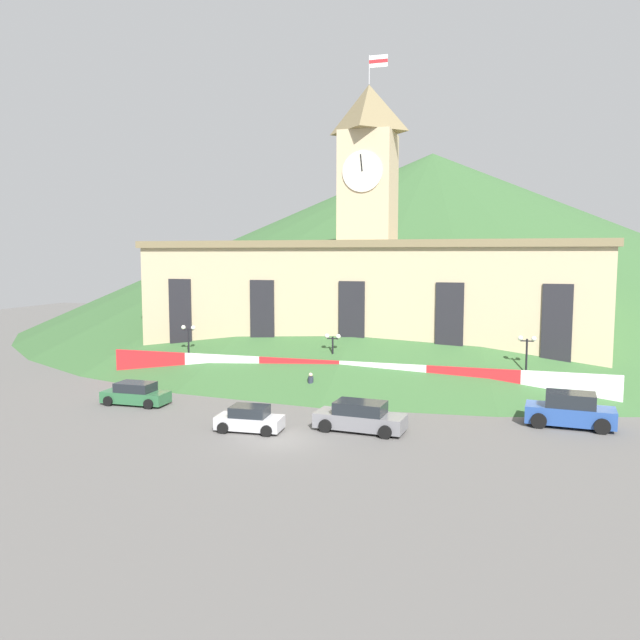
{
  "coord_description": "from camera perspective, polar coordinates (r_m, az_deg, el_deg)",
  "views": [
    {
      "loc": [
        12.08,
        -31.78,
        10.37
      ],
      "look_at": [
        0.0,
        7.73,
        6.0
      ],
      "focal_mm": 35.0,
      "sensor_mm": 36.0,
      "label": 1
    }
  ],
  "objects": [
    {
      "name": "ground_plane",
      "position": [
        35.55,
        -3.71,
        -10.93
      ],
      "size": [
        160.0,
        160.0,
        0.0
      ],
      "primitive_type": "plane",
      "color": "#605E5B"
    },
    {
      "name": "civic_building",
      "position": [
        55.33,
        4.35,
        1.97
      ],
      "size": [
        39.12,
        11.83,
        27.21
      ],
      "color": "#C6B289",
      "rests_on": "ground"
    },
    {
      "name": "banner_fence",
      "position": [
        47.02,
        1.79,
        -5.2
      ],
      "size": [
        38.89,
        0.12,
        2.41
      ],
      "color": "red",
      "rests_on": "ground"
    },
    {
      "name": "hillside_backdrop",
      "position": [
        99.81,
        10.13,
        7.41
      ],
      "size": [
        119.2,
        119.2,
        25.84
      ],
      "primitive_type": "cone",
      "color": "#386033",
      "rests_on": "ground"
    },
    {
      "name": "street_lamp_far_right",
      "position": [
        52.86,
        -11.93,
        -1.76
      ],
      "size": [
        1.26,
        0.36,
        4.5
      ],
      "color": "black",
      "rests_on": "ground"
    },
    {
      "name": "street_lamp_left",
      "position": [
        48.15,
        1.17,
        -2.58
      ],
      "size": [
        1.26,
        0.36,
        4.26
      ],
      "color": "black",
      "rests_on": "ground"
    },
    {
      "name": "street_lamp_far_left",
      "position": [
        46.34,
        18.37,
        -2.91
      ],
      "size": [
        1.26,
        0.36,
        4.65
      ],
      "color": "black",
      "rests_on": "ground"
    },
    {
      "name": "car_silver_hatch",
      "position": [
        37.35,
        -6.46,
        -9.02
      ],
      "size": [
        4.0,
        2.22,
        1.5
      ],
      "rotation": [
        0.0,
        0.0,
        3.21
      ],
      "color": "#B7B7BC",
      "rests_on": "ground"
    },
    {
      "name": "car_green_wagon",
      "position": [
        45.29,
        -16.5,
        -6.52
      ],
      "size": [
        4.63,
        2.19,
        1.55
      ],
      "rotation": [
        0.0,
        0.0,
        3.16
      ],
      "color": "#2D663D",
      "rests_on": "ground"
    },
    {
      "name": "car_gray_pickup",
      "position": [
        37.19,
        3.69,
        -8.87
      ],
      "size": [
        5.43,
        2.67,
        1.75
      ],
      "rotation": [
        0.0,
        0.0,
        3.07
      ],
      "color": "slate",
      "rests_on": "ground"
    },
    {
      "name": "car_blue_van",
      "position": [
        40.8,
        21.89,
        -7.73
      ],
      "size": [
        5.22,
        2.65,
        2.1
      ],
      "rotation": [
        0.0,
        0.0,
        3.07
      ],
      "color": "#284C99",
      "rests_on": "ground"
    },
    {
      "name": "pedestrian",
      "position": [
        45.37,
        -0.86,
        -5.88
      ],
      "size": [
        0.52,
        0.52,
        1.84
      ],
      "rotation": [
        0.0,
        0.0,
        4.31
      ],
      "color": "#282D3D",
      "rests_on": "ground"
    }
  ]
}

